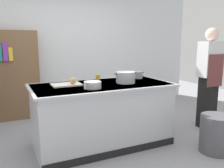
{
  "coord_description": "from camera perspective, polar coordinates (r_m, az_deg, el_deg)",
  "views": [
    {
      "loc": [
        -1.28,
        -3.04,
        1.51
      ],
      "look_at": [
        0.25,
        0.2,
        0.85
      ],
      "focal_mm": 37.9,
      "sensor_mm": 36.0,
      "label": 1
    }
  ],
  "objects": [
    {
      "name": "counter_island",
      "position": [
        3.46,
        -2.34,
        -7.15
      ],
      "size": [
        1.98,
        0.98,
        0.9
      ],
      "color": "#B7BABF",
      "rests_on": "ground_plane"
    },
    {
      "name": "bookshelf",
      "position": [
        4.88,
        -23.7,
        1.82
      ],
      "size": [
        1.1,
        0.31,
        1.7
      ],
      "color": "brown",
      "rests_on": "ground_plane"
    },
    {
      "name": "sauce_pan",
      "position": [
        3.89,
        6.25,
        2.17
      ],
      "size": [
        0.22,
        0.16,
        0.11
      ],
      "color": "#99999E",
      "rests_on": "counter_island"
    },
    {
      "name": "juice_cup",
      "position": [
        3.61,
        -3.42,
        1.49
      ],
      "size": [
        0.07,
        0.07,
        0.1
      ],
      "primitive_type": "cylinder",
      "color": "yellow",
      "rests_on": "counter_island"
    },
    {
      "name": "trash_bin",
      "position": [
        3.58,
        23.81,
        -10.93
      ],
      "size": [
        0.43,
        0.43,
        0.52
      ],
      "primitive_type": "cylinder",
      "color": "#4C4C51",
      "rests_on": "ground_plane"
    },
    {
      "name": "person_chef",
      "position": [
        4.37,
        22.4,
        1.81
      ],
      "size": [
        0.38,
        0.25,
        1.72
      ],
      "rotation": [
        0.0,
        0.0,
        1.28
      ],
      "color": "black",
      "rests_on": "ground_plane"
    },
    {
      "name": "mixing_bowl",
      "position": [
        3.06,
        -4.69,
        -0.22
      ],
      "size": [
        0.22,
        0.22,
        0.09
      ],
      "primitive_type": "cylinder",
      "color": "#B7BABF",
      "rests_on": "counter_island"
    },
    {
      "name": "onion",
      "position": [
        3.29,
        -9.43,
        0.79
      ],
      "size": [
        0.09,
        0.09,
        0.09
      ],
      "primitive_type": "sphere",
      "color": "tan",
      "rests_on": "cutting_board"
    },
    {
      "name": "stock_pot",
      "position": [
        3.45,
        3.27,
        1.63
      ],
      "size": [
        0.35,
        0.28,
        0.17
      ],
      "color": "#B7BABF",
      "rests_on": "counter_island"
    },
    {
      "name": "cutting_board",
      "position": [
        3.33,
        -10.95,
        -0.13
      ],
      "size": [
        0.4,
        0.28,
        0.02
      ],
      "primitive_type": "cube",
      "color": "silver",
      "rests_on": "counter_island"
    },
    {
      "name": "ground_plane",
      "position": [
        3.63,
        -2.29,
        -14.17
      ],
      "size": [
        10.0,
        10.0,
        0.0
      ],
      "primitive_type": "plane",
      "color": "gray"
    },
    {
      "name": "back_wall",
      "position": [
        5.3,
        -11.49,
        10.11
      ],
      "size": [
        6.4,
        0.12,
        3.0
      ],
      "primitive_type": "cube",
      "color": "silver",
      "rests_on": "ground_plane"
    }
  ]
}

